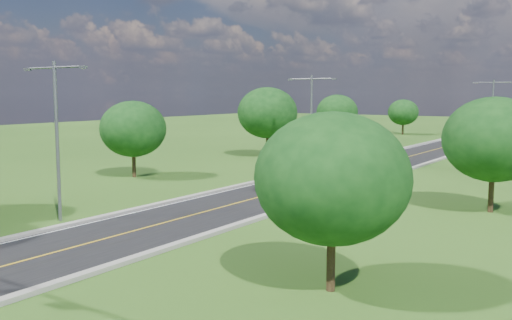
{
  "coord_description": "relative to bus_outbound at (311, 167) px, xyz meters",
  "views": [
    {
      "loc": [
        24.08,
        -10.36,
        8.03
      ],
      "look_at": [
        0.09,
        25.13,
        3.0
      ],
      "focal_mm": 40.0,
      "sensor_mm": 36.0,
      "label": 1
    }
  ],
  "objects": [
    {
      "name": "ground",
      "position": [
        -0.8,
        27.43,
        -1.72
      ],
      "size": [
        260.0,
        260.0,
        0.0
      ],
      "primitive_type": "plane",
      "color": "#274C15",
      "rests_on": "ground"
    },
    {
      "name": "road",
      "position": [
        -0.8,
        33.43,
        -1.69
      ],
      "size": [
        8.0,
        150.0,
        0.06
      ],
      "primitive_type": "cube",
      "color": "black",
      "rests_on": "ground"
    },
    {
      "name": "curb_left",
      "position": [
        -5.05,
        33.43,
        -1.61
      ],
      "size": [
        0.5,
        150.0,
        0.22
      ],
      "primitive_type": "cube",
      "color": "gray",
      "rests_on": "ground"
    },
    {
      "name": "curb_right",
      "position": [
        3.45,
        33.43,
        -1.61
      ],
      "size": [
        0.5,
        150.0,
        0.22
      ],
      "primitive_type": "cube",
      "color": "gray",
      "rests_on": "ground"
    },
    {
      "name": "speed_limit_sign",
      "position": [
        4.4,
        5.41,
        -0.12
      ],
      "size": [
        0.55,
        0.09,
        2.4
      ],
      "color": "slate",
      "rests_on": "ground"
    },
    {
      "name": "streetlight_near_left",
      "position": [
        -6.8,
        -20.57,
        4.23
      ],
      "size": [
        5.9,
        0.25,
        10.0
      ],
      "color": "slate",
      "rests_on": "ground"
    },
    {
      "name": "streetlight_mid_left",
      "position": [
        -6.8,
        12.43,
        4.23
      ],
      "size": [
        5.9,
        0.25,
        10.0
      ],
      "color": "slate",
      "rests_on": "ground"
    },
    {
      "name": "streetlight_far_right",
      "position": [
        5.2,
        45.43,
        4.23
      ],
      "size": [
        5.9,
        0.25,
        10.0
      ],
      "color": "slate",
      "rests_on": "ground"
    },
    {
      "name": "tree_lb",
      "position": [
        -16.8,
        -4.57,
        2.93
      ],
      "size": [
        6.3,
        6.3,
        7.33
      ],
      "color": "black",
      "rests_on": "ground"
    },
    {
      "name": "tree_lc",
      "position": [
        -15.8,
        17.43,
        3.86
      ],
      "size": [
        7.56,
        7.56,
        8.79
      ],
      "color": "black",
      "rests_on": "ground"
    },
    {
      "name": "tree_ld",
      "position": [
        -17.8,
        41.43,
        3.24
      ],
      "size": [
        6.72,
        6.72,
        7.82
      ],
      "color": "black",
      "rests_on": "ground"
    },
    {
      "name": "tree_le",
      "position": [
        -15.3,
        65.43,
        2.62
      ],
      "size": [
        5.88,
        5.88,
        6.84
      ],
      "color": "black",
      "rests_on": "ground"
    },
    {
      "name": "tree_ra",
      "position": [
        13.2,
        -22.57,
        2.93
      ],
      "size": [
        6.3,
        6.3,
        7.33
      ],
      "color": "black",
      "rests_on": "ground"
    },
    {
      "name": "tree_rb",
      "position": [
        15.2,
        -2.57,
        3.24
      ],
      "size": [
        6.72,
        6.72,
        7.82
      ],
      "color": "black",
      "rests_on": "ground"
    },
    {
      "name": "bus_outbound",
      "position": [
        0.0,
        0.0,
        0.0
      ],
      "size": [
        2.8,
        11.89,
        3.31
      ],
      "primitive_type": "imported",
      "rotation": [
        0.0,
        0.0,
        3.14
      ],
      "color": "beige",
      "rests_on": "road"
    },
    {
      "name": "bus_inbound",
      "position": [
        -2.63,
        9.24,
        0.02
      ],
      "size": [
        4.18,
        12.27,
        3.35
      ],
      "primitive_type": "imported",
      "rotation": [
        0.0,
        0.0,
        -0.12
      ],
      "color": "silver",
      "rests_on": "road"
    }
  ]
}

